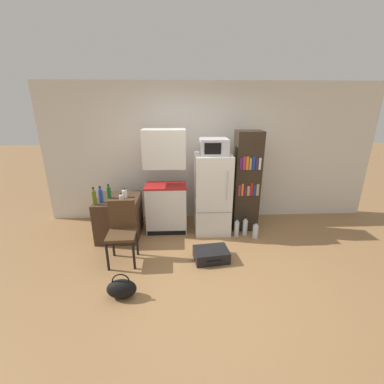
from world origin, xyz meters
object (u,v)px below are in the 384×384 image
object	(u,v)px
refrigerator	(212,194)
water_bottle_middle	(245,227)
chair	(122,226)
bookshelf	(246,182)
handbag	(122,289)
bottle_olive_oil	(94,197)
bottle_blue_soda	(101,196)
water_bottle_back	(237,228)
water_bottle_front	(255,231)
kitchen_hutch	(166,186)
suitcase_large_flat	(211,255)
bottle_clear_short	(122,199)
side_table	(119,217)
bottle_milk_white	(125,193)
bottle_green_tall	(109,192)
microwave	(214,147)

from	to	relation	value
refrigerator	water_bottle_middle	size ratio (longest dim) A/B	4.14
refrigerator	chair	size ratio (longest dim) A/B	1.55
bookshelf	handbag	distance (m)	2.74
bookshelf	bottle_olive_oil	world-z (taller)	bookshelf
bottle_blue_soda	water_bottle_back	distance (m)	2.38
water_bottle_front	bookshelf	bearing A→B (deg)	104.78
refrigerator	kitchen_hutch	bearing A→B (deg)	175.40
water_bottle_middle	suitcase_large_flat	bearing A→B (deg)	-132.22
bottle_clear_short	water_bottle_front	xyz separation A→B (m)	(2.25, 0.03, -0.65)
side_table	bottle_olive_oil	size ratio (longest dim) A/B	2.67
bookshelf	bottle_blue_soda	distance (m)	2.51
kitchen_hutch	water_bottle_back	world-z (taller)	kitchen_hutch
bottle_milk_white	water_bottle_middle	xyz separation A→B (m)	(2.11, -0.13, -0.62)
bottle_blue_soda	water_bottle_front	world-z (taller)	bottle_blue_soda
bottle_clear_short	side_table	bearing A→B (deg)	117.07
kitchen_hutch	water_bottle_middle	world-z (taller)	kitchen_hutch
bottle_green_tall	bottle_olive_oil	distance (m)	0.34
suitcase_large_flat	water_bottle_back	world-z (taller)	water_bottle_back
bottle_milk_white	side_table	bearing A→B (deg)	-156.40
refrigerator	handbag	bearing A→B (deg)	-127.35
side_table	bookshelf	distance (m)	2.34
side_table	bottle_milk_white	size ratio (longest dim) A/B	5.07
water_bottle_back	bookshelf	bearing A→B (deg)	58.93
kitchen_hutch	side_table	bearing A→B (deg)	-168.46
bookshelf	water_bottle_back	xyz separation A→B (m)	(-0.20, -0.33, -0.76)
bookshelf	handbag	world-z (taller)	bookshelf
water_bottle_front	refrigerator	bearing A→B (deg)	156.30
bottle_milk_white	chair	bearing A→B (deg)	-82.39
bottle_olive_oil	bottle_milk_white	bearing A→B (deg)	39.49
kitchen_hutch	bottle_clear_short	bearing A→B (deg)	-149.03
bottle_green_tall	chair	world-z (taller)	bottle_green_tall
bottle_milk_white	refrigerator	bearing A→B (deg)	1.89
bottle_green_tall	bottle_milk_white	bearing A→B (deg)	8.14
kitchen_hutch	handbag	xyz separation A→B (m)	(-0.47, -1.76, -0.73)
chair	water_bottle_back	distance (m)	1.99
microwave	bottle_green_tall	xyz separation A→B (m)	(-1.79, -0.09, -0.75)
kitchen_hutch	bottle_green_tall	bearing A→B (deg)	-170.91
bottle_blue_soda	water_bottle_front	bearing A→B (deg)	-0.57
bottle_clear_short	bottle_blue_soda	xyz separation A→B (m)	(-0.34, 0.05, 0.04)
bottle_green_tall	suitcase_large_flat	xyz separation A→B (m)	(1.67, -0.87, -0.72)
handbag	water_bottle_front	xyz separation A→B (m)	(2.02, 1.37, 0.01)
bottle_clear_short	water_bottle_front	bearing A→B (deg)	0.74
kitchen_hutch	bottle_green_tall	xyz separation A→B (m)	(-0.96, -0.15, -0.05)
microwave	chair	size ratio (longest dim) A/B	0.50
kitchen_hutch	handbag	size ratio (longest dim) A/B	5.10
bookshelf	bottle_milk_white	bearing A→B (deg)	-175.92
refrigerator	water_bottle_back	size ratio (longest dim) A/B	4.19
bottle_clear_short	suitcase_large_flat	bearing A→B (deg)	-23.33
refrigerator	chair	distance (m)	1.67
bookshelf	water_bottle_middle	world-z (taller)	bookshelf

